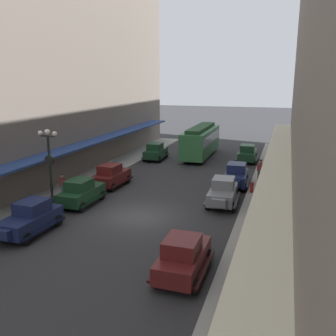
% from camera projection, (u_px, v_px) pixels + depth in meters
% --- Properties ---
extents(ground_plane, '(200.00, 200.00, 0.00)m').
position_uv_depth(ground_plane, '(139.00, 217.00, 23.30)').
color(ground_plane, '#2D2D30').
extents(sidewalk_left, '(3.00, 60.00, 0.15)m').
position_uv_depth(sidewalk_left, '(39.00, 204.00, 25.52)').
color(sidewalk_left, '#99968E').
rests_on(sidewalk_left, ground).
extents(sidewalk_right, '(3.00, 60.00, 0.15)m').
position_uv_depth(sidewalk_right, '(260.00, 230.00, 21.04)').
color(sidewalk_right, '#99968E').
rests_on(sidewalk_right, ground).
extents(building_row_right, '(4.30, 60.00, 23.72)m').
position_uv_depth(building_row_right, '(334.00, 6.00, 17.46)').
color(building_row_right, slate).
rests_on(building_row_right, ground).
extents(parked_car_0, '(2.26, 4.30, 1.84)m').
position_uv_depth(parked_car_0, '(111.00, 175.00, 29.74)').
color(parked_car_0, '#591919').
rests_on(parked_car_0, ground).
extents(parked_car_1, '(2.16, 4.27, 1.84)m').
position_uv_depth(parked_car_1, '(81.00, 192.00, 25.33)').
color(parked_car_1, '#193D23').
rests_on(parked_car_1, ground).
extents(parked_car_2, '(2.22, 4.29, 1.84)m').
position_uv_depth(parked_car_2, '(30.00, 217.00, 20.62)').
color(parked_car_2, '#19234C').
rests_on(parked_car_2, ground).
extents(parked_car_3, '(2.31, 4.32, 1.84)m').
position_uv_depth(parked_car_3, '(156.00, 151.00, 39.70)').
color(parked_car_3, '#193D23').
rests_on(parked_car_3, ground).
extents(parked_car_4, '(2.29, 4.31, 1.84)m').
position_uv_depth(parked_car_4, '(236.00, 175.00, 29.79)').
color(parked_car_4, '#19234C').
rests_on(parked_car_4, ground).
extents(parked_car_5, '(2.21, 4.28, 1.84)m').
position_uv_depth(parked_car_5, '(247.00, 153.00, 38.67)').
color(parked_car_5, '#193D23').
rests_on(parked_car_5, ground).
extents(parked_car_6, '(2.15, 4.27, 1.84)m').
position_uv_depth(parked_car_6, '(183.00, 255.00, 16.14)').
color(parked_car_6, '#591919').
rests_on(parked_car_6, ground).
extents(parked_car_7, '(2.28, 4.31, 1.84)m').
position_uv_depth(parked_car_7, '(223.00, 191.00, 25.41)').
color(parked_car_7, slate).
rests_on(parked_car_7, ground).
extents(streetcar, '(2.62, 9.63, 3.46)m').
position_uv_depth(streetcar, '(201.00, 140.00, 40.93)').
color(streetcar, '#33723F').
rests_on(streetcar, ground).
extents(lamp_post_with_clock, '(1.42, 0.44, 5.16)m').
position_uv_depth(lamp_post_with_clock, '(50.00, 164.00, 24.55)').
color(lamp_post_with_clock, black).
rests_on(lamp_post_with_clock, sidewalk_left).
extents(fire_hydrant, '(0.24, 0.24, 0.82)m').
position_uv_depth(fire_hydrant, '(252.00, 187.00, 27.73)').
color(fire_hydrant, '#B21E19').
rests_on(fire_hydrant, sidewalk_right).
extents(pedestrian_0, '(0.36, 0.24, 1.64)m').
position_uv_depth(pedestrian_0, '(259.00, 171.00, 30.82)').
color(pedestrian_0, '#2D2D33').
rests_on(pedestrian_0, sidewalk_right).
extents(pedestrian_1, '(0.36, 0.28, 1.67)m').
position_uv_depth(pedestrian_1, '(62.00, 185.00, 26.63)').
color(pedestrian_1, slate).
rests_on(pedestrian_1, sidewalk_left).
extents(pedestrian_2, '(0.36, 0.28, 1.67)m').
position_uv_depth(pedestrian_2, '(267.00, 175.00, 29.52)').
color(pedestrian_2, '#2D2D33').
rests_on(pedestrian_2, sidewalk_right).
extents(pedestrian_3, '(0.36, 0.28, 1.67)m').
position_uv_depth(pedestrian_3, '(260.00, 169.00, 31.41)').
color(pedestrian_3, slate).
rests_on(pedestrian_3, sidewalk_right).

